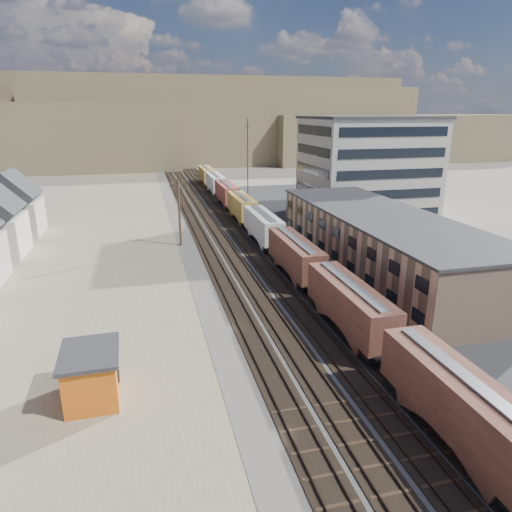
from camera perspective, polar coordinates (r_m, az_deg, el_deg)
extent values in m
plane|color=#6B6356|center=(34.00, 12.58, -17.26)|extent=(300.00, 300.00, 0.00)
cube|color=#4C4742|center=(78.23, -3.65, 3.38)|extent=(18.00, 200.00, 0.06)
cube|color=#72654E|center=(67.76, -18.93, 0.17)|extent=(24.00, 180.00, 0.03)
cube|color=#232326|center=(71.97, 16.13, 1.43)|extent=(26.00, 120.00, 0.04)
cube|color=black|center=(77.51, -7.30, 3.19)|extent=(2.60, 200.00, 0.08)
cube|color=#38281E|center=(77.41, -7.83, 3.24)|extent=(0.08, 200.00, 0.16)
cube|color=#38281E|center=(77.56, -6.77, 3.31)|extent=(0.08, 200.00, 0.16)
cube|color=black|center=(77.89, -5.10, 3.33)|extent=(2.60, 200.00, 0.08)
cube|color=#38281E|center=(77.76, -5.63, 3.38)|extent=(0.08, 200.00, 0.16)
cube|color=#38281E|center=(77.97, -4.59, 3.45)|extent=(0.08, 200.00, 0.16)
cube|color=black|center=(78.39, -2.94, 3.47)|extent=(2.60, 200.00, 0.08)
cube|color=#38281E|center=(78.23, -3.45, 3.52)|extent=(0.08, 200.00, 0.16)
cube|color=#38281E|center=(78.50, -2.42, 3.59)|extent=(0.08, 200.00, 0.16)
cube|color=black|center=(78.95, -0.94, 3.59)|extent=(2.60, 200.00, 0.08)
cube|color=#38281E|center=(78.77, -1.45, 3.65)|extent=(0.08, 200.00, 0.16)
cube|color=#38281E|center=(79.08, -0.43, 3.71)|extent=(0.08, 200.00, 0.16)
cube|color=black|center=(35.05, 18.69, -15.21)|extent=(2.20, 2.20, 0.90)
cube|color=#48261F|center=(30.53, 24.32, -16.42)|extent=(3.00, 13.34, 3.40)
cube|color=#B7B7B2|center=(29.62, 24.76, -13.54)|extent=(0.90, 12.32, 0.16)
cube|color=black|center=(38.72, 14.69, -11.49)|extent=(2.20, 2.20, 0.90)
cube|color=black|center=(46.89, 8.85, -5.79)|extent=(2.20, 2.20, 0.90)
cube|color=#48261F|center=(41.82, 11.64, -5.73)|extent=(3.00, 13.34, 3.40)
cube|color=#B7B7B2|center=(41.16, 11.79, -3.45)|extent=(0.90, 12.32, 0.16)
cube|color=black|center=(51.22, 6.69, -3.64)|extent=(2.20, 2.20, 0.90)
cube|color=black|center=(60.26, 3.34, -0.26)|extent=(2.20, 2.20, 0.90)
cube|color=#48261F|center=(55.02, 4.94, 0.30)|extent=(3.00, 13.34, 3.40)
cube|color=#B7B7B2|center=(54.52, 4.98, 2.08)|extent=(0.90, 12.33, 0.16)
cube|color=black|center=(64.88, 2.03, 1.07)|extent=(2.20, 2.20, 0.90)
cube|color=black|center=(74.34, -0.12, 3.23)|extent=(2.20, 2.20, 0.90)
cube|color=silver|center=(69.05, 0.89, 3.94)|extent=(3.00, 13.34, 3.40)
cube|color=#B7B7B2|center=(68.65, 0.90, 5.38)|extent=(0.90, 12.33, 0.16)
cube|color=black|center=(79.11, -0.99, 4.11)|extent=(2.20, 2.20, 0.90)
cube|color=black|center=(88.79, -2.47, 5.59)|extent=(2.20, 2.20, 0.90)
cube|color=#A37E2B|center=(83.49, -1.79, 6.33)|extent=(3.00, 13.34, 3.40)
cube|color=#B7B7B2|center=(83.16, -1.80, 7.53)|extent=(0.90, 12.33, 0.16)
cube|color=black|center=(93.64, -3.10, 6.21)|extent=(2.20, 2.20, 0.90)
cube|color=black|center=(103.45, -4.18, 7.28)|extent=(2.20, 2.20, 0.90)
cube|color=maroon|center=(98.16, -3.69, 8.00)|extent=(3.00, 13.34, 3.40)
cube|color=#B7B7B2|center=(97.88, -3.71, 9.03)|extent=(0.90, 12.32, 0.16)
cube|color=black|center=(108.36, -4.64, 7.74)|extent=(2.20, 2.20, 0.90)
cube|color=black|center=(118.25, -5.47, 8.54)|extent=(2.20, 2.20, 0.90)
cube|color=silver|center=(112.97, -5.10, 9.23)|extent=(3.00, 13.34, 3.40)
cube|color=#B7B7B2|center=(112.72, -5.13, 10.13)|extent=(0.90, 12.32, 0.16)
cube|color=black|center=(123.19, -5.83, 8.89)|extent=(2.20, 2.20, 0.90)
cube|color=black|center=(133.14, -6.47, 9.52)|extent=(2.20, 2.20, 0.90)
cube|color=#A37E2B|center=(127.87, -6.19, 10.17)|extent=(3.00, 13.34, 3.40)
cube|color=#B7B7B2|center=(127.65, -6.22, 10.96)|extent=(0.90, 12.32, 0.16)
cube|color=tan|center=(59.32, 15.26, 1.62)|extent=(12.00, 40.00, 7.00)
cube|color=#2D2D30|center=(58.47, 15.54, 5.01)|extent=(12.40, 40.40, 0.30)
cube|color=black|center=(57.04, 9.82, -0.01)|extent=(0.12, 36.00, 1.20)
cube|color=black|center=(56.22, 9.98, 2.91)|extent=(0.12, 36.00, 1.20)
cube|color=#9E998E|center=(90.35, 13.67, 10.63)|extent=(22.00, 18.00, 18.00)
cube|color=#2D2D30|center=(89.78, 14.11, 16.46)|extent=(22.60, 18.60, 0.50)
cube|color=black|center=(85.85, 6.99, 10.65)|extent=(0.12, 16.00, 16.00)
cube|color=black|center=(82.48, 16.56, 9.78)|extent=(20.00, 0.12, 16.00)
cylinder|color=#382619|center=(68.32, -9.56, 5.36)|extent=(0.32, 0.32, 10.00)
cube|color=#382619|center=(67.55, -9.75, 9.01)|extent=(2.20, 0.14, 0.14)
cube|color=#382619|center=(67.67, -9.72, 8.34)|extent=(1.90, 0.14, 0.14)
cylinder|color=black|center=(67.57, -9.24, 9.16)|extent=(0.08, 0.08, 0.22)
cylinder|color=black|center=(87.44, -1.04, 10.90)|extent=(0.16, 0.16, 18.00)
cube|color=black|center=(86.89, -1.07, 15.81)|extent=(1.20, 0.08, 0.08)
cube|color=#9E998E|center=(83.90, -27.92, 4.23)|extent=(8.00, 8.00, 5.50)
cube|color=#2D2D30|center=(83.26, -28.28, 6.67)|extent=(8.15, 8.16, 8.15)
cube|color=brown|center=(187.72, -3.84, 15.97)|extent=(140.00, 45.00, 28.00)
cube|color=brown|center=(203.22, 17.19, 13.97)|extent=(110.00, 38.00, 18.00)
cube|color=brown|center=(204.70, -13.54, 16.24)|extent=(200.00, 60.00, 32.00)
cube|color=#D45B13|center=(34.50, -19.83, -14.02)|extent=(3.56, 4.67, 3.43)
cube|color=#2D2D30|center=(33.61, -20.15, -11.34)|extent=(4.03, 5.14, 0.29)
cube|color=black|center=(34.30, -16.82, -13.66)|extent=(0.15, 1.15, 1.14)
imported|color=silver|center=(48.58, 28.78, -7.00)|extent=(2.23, 4.90, 1.56)
imported|color=navy|center=(92.15, 13.32, 5.53)|extent=(5.35, 4.15, 1.35)
imported|color=silver|center=(88.72, 16.71, 4.82)|extent=(2.72, 4.49, 1.43)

